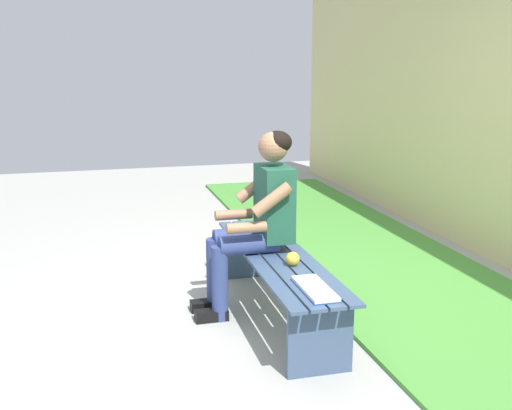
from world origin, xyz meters
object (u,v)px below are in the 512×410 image
person_seated (257,215)px  book_open (315,289)px  bench_near (278,269)px  apple (293,259)px

person_seated → book_open: person_seated is taller
person_seated → book_open: 0.87m
bench_near → person_seated: 0.39m
person_seated → apple: (-0.38, -0.13, -0.20)m
apple → book_open: size_ratio=0.21×
person_seated → book_open: size_ratio=3.01×
book_open → person_seated: bearing=8.0°
bench_near → book_open: bearing=-179.3°
bench_near → apple: size_ratio=21.27×
bench_near → book_open: 0.68m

